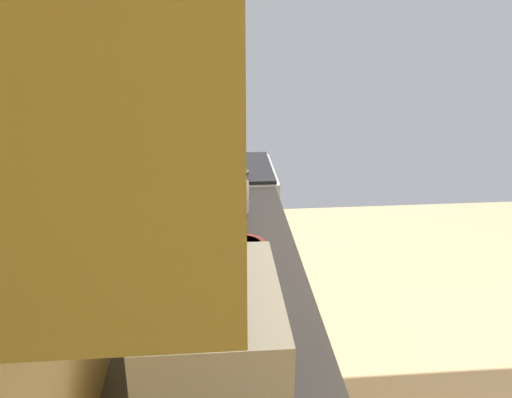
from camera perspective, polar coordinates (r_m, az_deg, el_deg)
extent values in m
cube|color=#F0C777|center=(1.70, -16.83, 1.36)|extent=(3.76, 0.12, 2.60)
cube|color=#4F4C4E|center=(1.54, -3.77, -17.65)|extent=(2.88, 0.64, 0.02)
cube|color=#332819|center=(2.21, 4.67, -18.57)|extent=(0.01, 0.01, 0.81)
cube|color=#332819|center=(2.59, 2.94, -11.88)|extent=(0.01, 0.01, 0.81)
cube|color=#B7BABF|center=(3.25, -3.95, -4.46)|extent=(0.59, 0.65, 0.90)
cube|color=black|center=(3.29, 1.91, -4.96)|extent=(0.46, 0.01, 0.50)
cube|color=black|center=(3.07, -4.16, 3.30)|extent=(0.56, 0.62, 0.02)
cube|color=#B7BABF|center=(3.06, -9.97, 4.53)|extent=(0.56, 0.04, 0.18)
cylinder|color=#38383D|center=(2.95, -1.84, 2.88)|extent=(0.11, 0.11, 0.01)
cylinder|color=#38383D|center=(3.20, -2.09, 4.33)|extent=(0.11, 0.11, 0.01)
cylinder|color=#38383D|center=(2.95, -6.41, 2.74)|extent=(0.11, 0.11, 0.01)
cylinder|color=#38383D|center=(3.19, -6.33, 4.20)|extent=(0.11, 0.11, 0.01)
cube|color=white|center=(1.38, -4.71, -14.68)|extent=(0.49, 0.34, 0.29)
cube|color=black|center=(1.35, 2.91, -15.45)|extent=(0.31, 0.01, 0.20)
cube|color=#2D2D33|center=(1.55, 1.73, -10.23)|extent=(0.09, 0.01, 0.20)
cylinder|color=#D84C47|center=(2.06, -1.61, -5.48)|extent=(0.20, 0.20, 0.05)
cylinder|color=#D34543|center=(2.06, -1.61, -5.15)|extent=(0.16, 0.16, 0.03)
cylinder|color=#B7BABF|center=(2.46, -2.25, 0.22)|extent=(0.13, 0.13, 0.14)
cylinder|color=black|center=(2.43, -2.27, 2.06)|extent=(0.03, 0.03, 0.02)
cylinder|color=#B7BABF|center=(2.52, -2.33, 1.40)|extent=(0.08, 0.02, 0.05)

